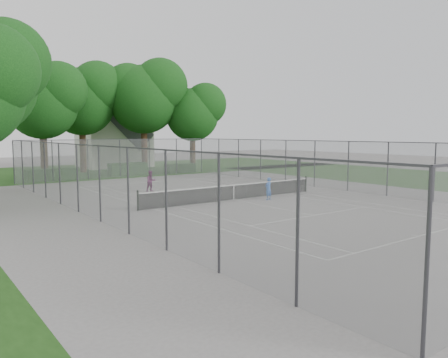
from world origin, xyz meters
TOP-DOWN VIEW (x-y plane):
  - ground at (0.00, 0.00)m, footprint 120.00×120.00m
  - grass_far at (0.00, 26.00)m, footprint 60.00×20.00m
  - grass_right at (22.00, 0.00)m, footprint 16.00×40.00m
  - court_markings at (0.00, 0.00)m, footprint 11.03×23.83m
  - tennis_net at (0.00, 0.00)m, footprint 12.87×0.10m
  - perimeter_fence at (0.00, 0.00)m, footprint 18.08×34.08m
  - tree_far_left at (-5.50, 21.10)m, footprint 7.32×6.68m
  - tree_far_midleft at (-0.72, 24.48)m, footprint 7.97×7.28m
  - tree_far_midright at (5.03, 21.83)m, footprint 8.32×7.60m
  - tree_far_right at (9.95, 19.97)m, footprint 6.65×6.07m
  - hedge_left at (-5.87, 18.00)m, footprint 4.08×1.22m
  - hedge_mid at (1.58, 18.79)m, footprint 3.78×1.08m
  - hedge_right at (6.88, 17.77)m, footprint 3.15×1.15m
  - house at (4.62, 29.30)m, footprint 7.70×5.96m
  - girl_player at (1.76, -1.20)m, footprint 0.56×0.42m
  - woman_player at (-2.33, 6.39)m, footprint 0.73×0.57m

SIDE VIEW (x-z plane):
  - ground at x=0.00m, z-range 0.00..0.00m
  - grass_far at x=0.00m, z-range 0.00..0.00m
  - grass_right at x=22.00m, z-range 0.00..0.00m
  - court_markings at x=0.00m, z-range 0.00..0.01m
  - hedge_right at x=6.88m, z-range 0.00..0.94m
  - hedge_left at x=-5.87m, z-range 0.00..1.02m
  - tennis_net at x=0.00m, z-range -0.04..1.06m
  - hedge_mid at x=1.58m, z-range 0.00..1.19m
  - girl_player at x=1.76m, z-range 0.00..1.37m
  - woman_player at x=-2.33m, z-range 0.00..1.48m
  - perimeter_fence at x=0.00m, z-range 0.05..3.57m
  - house at x=4.62m, z-range -0.93..8.65m
  - tree_far_right at x=9.95m, z-range 1.79..11.34m
  - tree_far_left at x=-5.50m, z-range 1.97..12.49m
  - tree_far_midleft at x=-0.72m, z-range 2.15..13.61m
  - tree_far_midright at x=5.03m, z-range 2.24..14.20m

